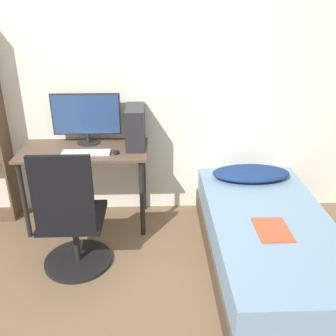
{
  "coord_description": "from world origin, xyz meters",
  "views": [
    {
      "loc": [
        0.37,
        -1.85,
        1.97
      ],
      "look_at": [
        0.47,
        0.83,
        0.75
      ],
      "focal_mm": 40.0,
      "sensor_mm": 36.0,
      "label": 1
    }
  ],
  "objects_px": {
    "office_chair": "(72,227)",
    "pc_tower": "(135,127)",
    "bed": "(269,242)",
    "monitor": "(86,117)",
    "keyboard": "(86,153)"
  },
  "relations": [
    {
      "from": "office_chair",
      "to": "pc_tower",
      "type": "distance_m",
      "value": 1.04
    },
    {
      "from": "office_chair",
      "to": "keyboard",
      "type": "distance_m",
      "value": 0.68
    },
    {
      "from": "office_chair",
      "to": "monitor",
      "type": "bearing_deg",
      "value": 88.1
    },
    {
      "from": "monitor",
      "to": "keyboard",
      "type": "bearing_deg",
      "value": -85.7
    },
    {
      "from": "bed",
      "to": "monitor",
      "type": "bearing_deg",
      "value": 150.86
    },
    {
      "from": "bed",
      "to": "keyboard",
      "type": "bearing_deg",
      "value": 158.96
    },
    {
      "from": "bed",
      "to": "monitor",
      "type": "distance_m",
      "value": 1.9
    },
    {
      "from": "office_chair",
      "to": "pc_tower",
      "type": "bearing_deg",
      "value": 57.78
    },
    {
      "from": "office_chair",
      "to": "bed",
      "type": "bearing_deg",
      "value": -0.13
    },
    {
      "from": "monitor",
      "to": "keyboard",
      "type": "distance_m",
      "value": 0.36
    },
    {
      "from": "monitor",
      "to": "pc_tower",
      "type": "relative_size",
      "value": 1.64
    },
    {
      "from": "office_chair",
      "to": "monitor",
      "type": "relative_size",
      "value": 1.68
    },
    {
      "from": "keyboard",
      "to": "office_chair",
      "type": "bearing_deg",
      "value": -94.82
    },
    {
      "from": "office_chair",
      "to": "pc_tower",
      "type": "height_order",
      "value": "pc_tower"
    },
    {
      "from": "pc_tower",
      "to": "office_chair",
      "type": "bearing_deg",
      "value": -122.22
    }
  ]
}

